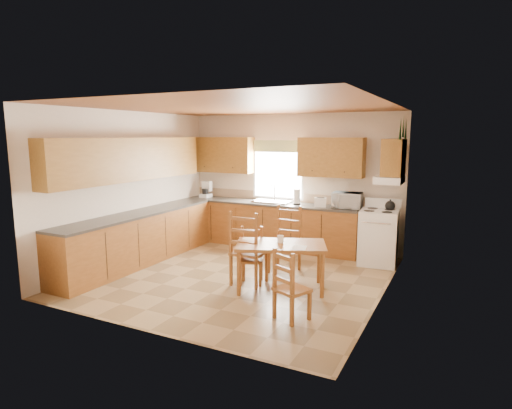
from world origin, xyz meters
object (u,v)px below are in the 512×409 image
at_px(chair_near_left, 292,285).
at_px(chair_far_left, 251,256).
at_px(chair_far_right, 285,240).
at_px(chair_near_right, 249,248).
at_px(microwave, 347,200).
at_px(dining_table, 281,266).
at_px(stove, 378,238).

height_order(chair_near_left, chair_far_left, chair_near_left).
relative_size(chair_far_left, chair_far_right, 0.79).
distance_m(chair_near_right, chair_far_right, 0.83).
bearing_deg(microwave, chair_near_right, -117.65).
distance_m(chair_near_left, chair_near_right, 1.42).
bearing_deg(dining_table, chair_far_right, 86.49).
bearing_deg(chair_far_right, chair_far_left, -107.76).
bearing_deg(microwave, stove, -25.72).
relative_size(microwave, chair_near_right, 0.43).
height_order(stove, dining_table, stove).
bearing_deg(dining_table, chair_near_right, 157.20).
xyz_separation_m(microwave, dining_table, (-0.40, -2.20, -0.72)).
bearing_deg(dining_table, microwave, 57.27).
height_order(microwave, chair_far_right, microwave).
distance_m(chair_far_left, chair_far_right, 0.80).
bearing_deg(chair_near_left, chair_far_left, -17.46).
distance_m(stove, chair_far_right, 1.76).
bearing_deg(chair_far_left, chair_near_left, -64.14).
relative_size(stove, chair_far_left, 1.10).
xyz_separation_m(microwave, chair_far_right, (-0.67, -1.41, -0.52)).
height_order(microwave, chair_near_right, microwave).
bearing_deg(chair_far_right, chair_near_left, -64.34).
xyz_separation_m(chair_far_left, chair_far_right, (0.24, 0.75, 0.11)).
height_order(stove, chair_near_right, chair_near_right).
xyz_separation_m(stove, chair_near_right, (-1.58, -1.95, 0.10)).
height_order(dining_table, chair_near_left, chair_near_left).
xyz_separation_m(stove, microwave, (-0.64, 0.25, 0.59)).
relative_size(microwave, chair_near_left, 0.55).
bearing_deg(microwave, chair_far_left, -117.55).
relative_size(chair_near_right, chair_far_left, 1.33).
distance_m(dining_table, chair_far_right, 0.86).
distance_m(dining_table, chair_far_left, 0.52).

